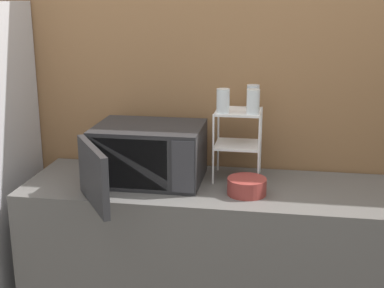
{
  "coord_description": "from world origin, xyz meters",
  "views": [
    {
      "loc": [
        0.33,
        -2.16,
        1.8
      ],
      "look_at": [
        -0.08,
        0.33,
        1.09
      ],
      "focal_mm": 50.0,
      "sensor_mm": 36.0,
      "label": 1
    }
  ],
  "objects_px": {
    "dish_rack": "(238,130)",
    "glass_back_right": "(253,97)",
    "glass_front_left": "(223,101)",
    "bowl": "(247,187)",
    "glass_front_right": "(253,102)",
    "microwave": "(147,154)"
  },
  "relations": [
    {
      "from": "dish_rack",
      "to": "bowl",
      "type": "bearing_deg",
      "value": -74.0
    },
    {
      "from": "microwave",
      "to": "glass_back_right",
      "type": "height_order",
      "value": "glass_back_right"
    },
    {
      "from": "dish_rack",
      "to": "glass_back_right",
      "type": "relative_size",
      "value": 2.99
    },
    {
      "from": "glass_front_left",
      "to": "bowl",
      "type": "height_order",
      "value": "glass_front_left"
    },
    {
      "from": "dish_rack",
      "to": "glass_front_right",
      "type": "xyz_separation_m",
      "value": [
        0.07,
        -0.06,
        0.16
      ]
    },
    {
      "from": "dish_rack",
      "to": "glass_front_right",
      "type": "relative_size",
      "value": 2.99
    },
    {
      "from": "glass_front_left",
      "to": "microwave",
      "type": "bearing_deg",
      "value": -172.35
    },
    {
      "from": "bowl",
      "to": "microwave",
      "type": "bearing_deg",
      "value": 168.19
    },
    {
      "from": "microwave",
      "to": "glass_back_right",
      "type": "distance_m",
      "value": 0.61
    },
    {
      "from": "dish_rack",
      "to": "glass_back_right",
      "type": "bearing_deg",
      "value": 45.93
    },
    {
      "from": "microwave",
      "to": "bowl",
      "type": "distance_m",
      "value": 0.53
    },
    {
      "from": "glass_back_right",
      "to": "glass_front_left",
      "type": "bearing_deg",
      "value": -134.86
    },
    {
      "from": "microwave",
      "to": "glass_front_right",
      "type": "relative_size",
      "value": 6.42
    },
    {
      "from": "glass_front_left",
      "to": "glass_back_right",
      "type": "relative_size",
      "value": 1.0
    },
    {
      "from": "dish_rack",
      "to": "glass_back_right",
      "type": "height_order",
      "value": "glass_back_right"
    },
    {
      "from": "dish_rack",
      "to": "microwave",
      "type": "bearing_deg",
      "value": -164.99
    },
    {
      "from": "bowl",
      "to": "glass_back_right",
      "type": "bearing_deg",
      "value": 89.62
    },
    {
      "from": "dish_rack",
      "to": "bowl",
      "type": "relative_size",
      "value": 1.91
    },
    {
      "from": "microwave",
      "to": "bowl",
      "type": "bearing_deg",
      "value": -11.81
    },
    {
      "from": "glass_back_right",
      "to": "glass_front_right",
      "type": "height_order",
      "value": "same"
    },
    {
      "from": "glass_front_left",
      "to": "dish_rack",
      "type": "bearing_deg",
      "value": 44.36
    },
    {
      "from": "microwave",
      "to": "glass_front_right",
      "type": "bearing_deg",
      "value": 6.14
    }
  ]
}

